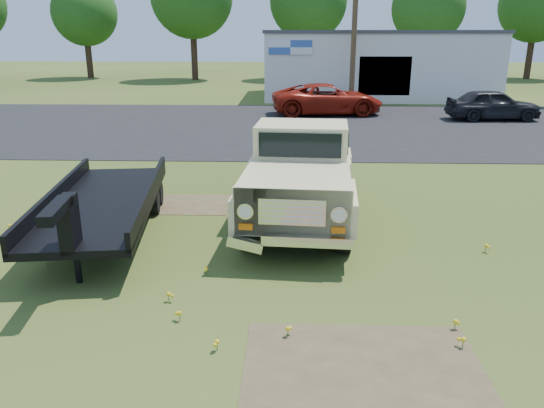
{
  "coord_description": "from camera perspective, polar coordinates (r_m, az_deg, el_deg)",
  "views": [
    {
      "loc": [
        0.56,
        -8.72,
        4.0
      ],
      "look_at": [
        0.22,
        1.0,
        0.85
      ],
      "focal_mm": 35.0,
      "sensor_mm": 36.0,
      "label": 1
    }
  ],
  "objects": [
    {
      "name": "ground",
      "position": [
        9.61,
        -1.51,
        -6.64
      ],
      "size": [
        140.0,
        140.0,
        0.0
      ],
      "primitive_type": "plane",
      "color": "#324516",
      "rests_on": "ground"
    },
    {
      "name": "asphalt_lot",
      "position": [
        24.06,
        0.66,
        8.38
      ],
      "size": [
        90.0,
        14.0,
        0.02
      ],
      "primitive_type": "cube",
      "color": "black",
      "rests_on": "ground"
    },
    {
      "name": "dirt_patch_a",
      "position": [
        7.04,
        9.76,
        -16.93
      ],
      "size": [
        3.0,
        2.0,
        0.01
      ],
      "primitive_type": "cube",
      "color": "#4F402A",
      "rests_on": "ground"
    },
    {
      "name": "dirt_patch_b",
      "position": [
        13.11,
        -9.34,
        -0.05
      ],
      "size": [
        2.2,
        1.6,
        0.01
      ],
      "primitive_type": "cube",
      "color": "#4F402A",
      "rests_on": "ground"
    },
    {
      "name": "commercial_building",
      "position": [
        36.18,
        11.02,
        14.63
      ],
      "size": [
        14.2,
        8.2,
        4.15
      ],
      "color": "silver",
      "rests_on": "ground"
    },
    {
      "name": "utility_pole_mid",
      "position": [
        30.92,
        8.88,
        18.87
      ],
      "size": [
        1.6,
        0.3,
        9.0
      ],
      "color": "#44311F",
      "rests_on": "ground"
    },
    {
      "name": "treeline_b",
      "position": [
        53.1,
        -19.53,
        18.78
      ],
      "size": [
        5.76,
        5.76,
        8.57
      ],
      "color": "#352118",
      "rests_on": "ground"
    },
    {
      "name": "treeline_d",
      "position": [
        49.31,
        3.94,
        20.95
      ],
      "size": [
        6.72,
        6.72,
        10.0
      ],
      "color": "#352118",
      "rests_on": "ground"
    },
    {
      "name": "treeline_e",
      "position": [
        49.12,
        16.45,
        19.58
      ],
      "size": [
        6.08,
        6.08,
        9.04
      ],
      "color": "#352118",
      "rests_on": "ground"
    },
    {
      "name": "treeline_f",
      "position": [
        54.66,
        26.59,
        18.59
      ],
      "size": [
        6.4,
        6.4,
        9.52
      ],
      "color": "#352118",
      "rests_on": "ground"
    },
    {
      "name": "vintage_pickup_truck",
      "position": [
        11.69,
        3.16,
        3.48
      ],
      "size": [
        2.76,
        6.12,
        2.17
      ],
      "primitive_type": null,
      "rotation": [
        0.0,
        0.0,
        -0.07
      ],
      "color": "beige",
      "rests_on": "ground"
    },
    {
      "name": "flatbed_trailer",
      "position": [
        11.31,
        -17.71,
        0.67
      ],
      "size": [
        2.68,
        6.09,
        1.61
      ],
      "primitive_type": null,
      "rotation": [
        0.0,
        0.0,
        0.13
      ],
      "color": "black",
      "rests_on": "ground"
    },
    {
      "name": "red_pickup",
      "position": [
        27.54,
        5.97,
        11.13
      ],
      "size": [
        5.84,
        3.23,
        1.55
      ],
      "primitive_type": "imported",
      "rotation": [
        0.0,
        0.0,
        1.7
      ],
      "color": "maroon",
      "rests_on": "ground"
    },
    {
      "name": "dark_sedan",
      "position": [
        27.74,
        22.67,
        9.82
      ],
      "size": [
        4.32,
        1.86,
        1.45
      ],
      "primitive_type": "imported",
      "rotation": [
        0.0,
        0.0,
        1.6
      ],
      "color": "black",
      "rests_on": "ground"
    }
  ]
}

